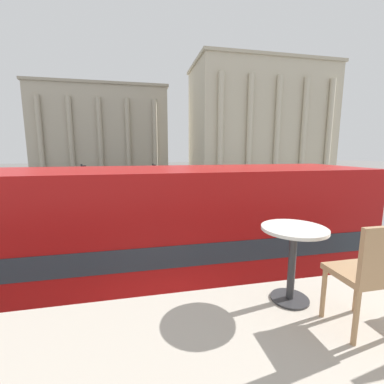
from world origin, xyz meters
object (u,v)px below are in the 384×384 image
Objects in this scene: cafe_chair_0 at (368,272)px; traffic_light_near at (42,203)px; car_silver at (236,199)px; plaza_building_left at (105,132)px; pedestrian_blue at (111,178)px; traffic_light_far at (154,175)px; cafe_dining_table at (293,247)px; pedestrian_olive at (12,224)px; car_maroon at (185,209)px; pedestrian_red at (106,193)px; plaza_building_right at (259,122)px; traffic_light_mid at (84,183)px; double_decker_bus at (142,248)px.

traffic_light_near is at bearing 122.22° from cafe_chair_0.
plaza_building_left is at bearing -148.38° from car_silver.
cafe_chair_0 is 34.13m from pedestrian_blue.
car_silver is at bearing -44.39° from traffic_light_far.
traffic_light_near is at bearing 118.73° from cafe_dining_table.
traffic_light_far is (-0.15, 24.22, -1.54)m from cafe_chair_0.
cafe_chair_0 reaches higher than pedestrian_olive.
car_maroon and car_silver have the same top height.
traffic_light_near is 14.58m from traffic_light_far.
pedestrian_red is 0.92× the size of pedestrian_blue.
car_silver is 11.29m from pedestrian_red.
car_silver is 19.32m from pedestrian_blue.
plaza_building_right is 6.98× the size of traffic_light_near.
cafe_chair_0 reaches higher than traffic_light_far.
traffic_light_mid is 5.63m from pedestrian_olive.
double_decker_bus reaches higher than traffic_light_far.
plaza_building_right reaches higher than traffic_light_far.
pedestrian_olive reaches higher than pedestrian_red.
traffic_light_far is 14.16m from pedestrian_olive.
cafe_chair_0 is 22.37m from pedestrian_red.
plaza_building_right is at bearing 54.06° from double_decker_bus.
pedestrian_olive is at bearing -164.04° from pedestrian_blue.
double_decker_bus is at bearing 109.57° from cafe_dining_table.
double_decker_bus reaches higher than pedestrian_olive.
traffic_light_mid reaches higher than traffic_light_far.
cafe_chair_0 is 0.27× the size of traffic_light_far.
plaza_building_left is 7.05× the size of traffic_light_mid.
plaza_building_left is 26.40m from pedestrian_blue.
plaza_building_left reaches higher than cafe_dining_table.
cafe_chair_0 reaches higher than traffic_light_mid.
pedestrian_blue is (-6.58, 18.38, 0.32)m from car_maroon.
pedestrian_red is (0.90, 4.47, -1.52)m from traffic_light_mid.
traffic_light_mid reaches higher than traffic_light_near.
traffic_light_near is 0.86× the size of car_maroon.
plaza_building_left is at bearing 103.55° from traffic_light_far.
double_decker_bus is 46.88m from plaza_building_right.
cafe_chair_0 is 0.52× the size of pedestrian_olive.
double_decker_bus is at bearing -94.37° from traffic_light_far.
cafe_dining_table is 0.42× the size of pedestrian_olive.
plaza_building_left is 7.32× the size of traffic_light_near.
pedestrian_red is (-4.33, -2.49, -1.29)m from traffic_light_far.
traffic_light_far is at bearing -135.96° from plaza_building_right.
double_decker_bus is 2.57× the size of car_silver.
traffic_light_mid is (-5.09, 16.74, -1.32)m from cafe_dining_table.
traffic_light_far is (0.15, 23.70, -1.56)m from cafe_dining_table.
plaza_building_right reaches higher than traffic_light_near.
cafe_dining_table is at bearing -90.35° from traffic_light_far.
plaza_building_right is 5.98× the size of car_maroon.
car_maroon is at bearing -137.10° from pedestrian_blue.
plaza_building_right is at bearing 52.40° from pedestrian_olive.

